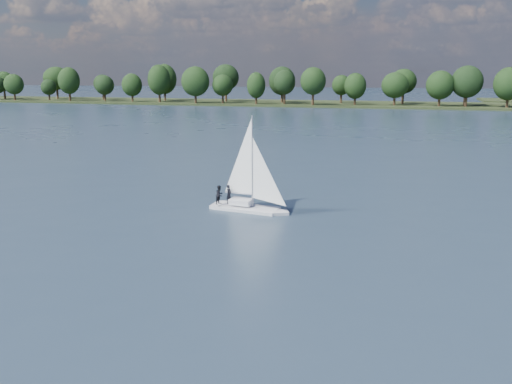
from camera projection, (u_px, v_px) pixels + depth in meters
The scene contains 4 objects.
ground at pixel (308, 136), 117.19m from camera, with size 700.00×700.00×0.00m, color #233342.
far_shore at pixel (358, 105), 222.95m from camera, with size 660.00×40.00×1.50m, color black.
sailboat at pixel (245, 183), 54.40m from camera, with size 7.54×3.31×9.60m.
treeline at pixel (347, 84), 218.78m from camera, with size 562.99×74.61×18.90m.
Camera 1 is at (20.20, -15.74, 13.22)m, focal length 40.00 mm.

